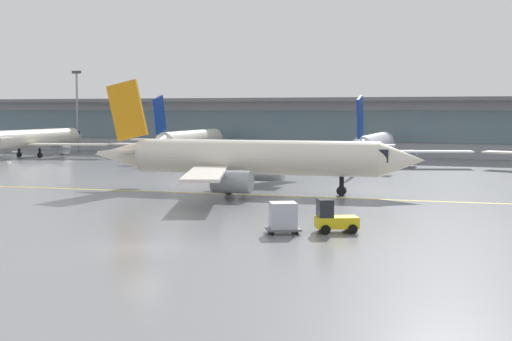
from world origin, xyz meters
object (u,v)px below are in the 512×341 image
gate_airplane_2 (374,145)px  taxiing_regional_jet (251,158)px  baggage_tug (333,218)px  apron_light_mast_0 (77,108)px  gate_airplane_0 (34,139)px  cargo_dolly_lead (283,217)px  gate_airplane_1 (191,140)px

gate_airplane_2 → taxiing_regional_jet: (-3.86, -36.12, 0.34)m
taxiing_regional_jet → baggage_tug: taxiing_regional_jet is taller
baggage_tug → apron_light_mast_0: 96.35m
gate_airplane_0 → cargo_dolly_lead: 83.04m
gate_airplane_2 → cargo_dolly_lead: (6.17, -56.53, -1.77)m
gate_airplane_2 → apron_light_mast_0: apron_light_mast_0 is taller
taxiing_regional_jet → apron_light_mast_0: bearing=132.4°
gate_airplane_2 → cargo_dolly_lead: size_ratio=10.95×
baggage_tug → cargo_dolly_lead: 3.16m
cargo_dolly_lead → gate_airplane_2: bearing=69.0°
taxiing_regional_jet → gate_airplane_2: bearing=79.6°
gate_airplane_0 → gate_airplane_2: bearing=-90.8°
gate_airplane_0 → gate_airplane_1: size_ratio=1.00×
taxiing_regional_jet → baggage_tug: size_ratio=10.81×
gate_airplane_0 → baggage_tug: gate_airplane_0 is taller
taxiing_regional_jet → apron_light_mast_0: size_ratio=2.18×
taxiing_regional_jet → cargo_dolly_lead: 22.84m
gate_airplane_1 → apron_light_mast_0: size_ratio=2.00×
apron_light_mast_0 → gate_airplane_2: bearing=-14.1°
gate_airplane_0 → baggage_tug: 84.21m
gate_airplane_1 → gate_airplane_2: gate_airplane_1 is taller
gate_airplane_1 → gate_airplane_2: bearing=-100.7°
taxiing_regional_jet → baggage_tug: bearing=-60.2°
gate_airplane_1 → taxiing_regional_jet: 46.93m
gate_airplane_1 → taxiing_regional_jet: taxiing_regional_jet is taller
gate_airplane_1 → baggage_tug: (38.23, -58.43, -2.01)m
gate_airplane_0 → gate_airplane_1: (26.05, 4.08, 0.00)m
taxiing_regional_jet → cargo_dolly_lead: taxiing_regional_jet is taller
cargo_dolly_lead → baggage_tug: bearing=-0.0°
gate_airplane_1 → gate_airplane_2: (29.26, -3.34, -0.07)m
gate_airplane_2 → baggage_tug: 55.84m
gate_airplane_0 → gate_airplane_2: gate_airplane_0 is taller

